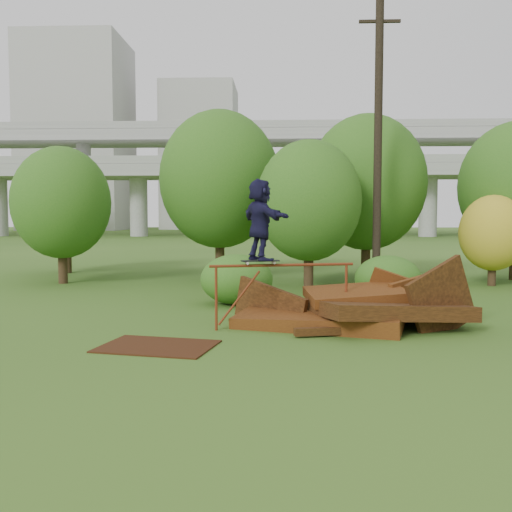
{
  "coord_description": "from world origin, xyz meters",
  "views": [
    {
      "loc": [
        -0.25,
        -11.22,
        2.53
      ],
      "look_at": [
        -0.8,
        2.0,
        1.6
      ],
      "focal_mm": 40.0,
      "sensor_mm": 36.0,
      "label": 1
    }
  ],
  "objects_px": {
    "flat_plate": "(157,346)",
    "utility_pole": "(378,143)",
    "skater": "(260,220)",
    "scrap_pile": "(352,311)"
  },
  "relations": [
    {
      "from": "flat_plate",
      "to": "utility_pole",
      "type": "height_order",
      "value": "utility_pole"
    },
    {
      "from": "flat_plate",
      "to": "utility_pole",
      "type": "distance_m",
      "value": 11.91
    },
    {
      "from": "skater",
      "to": "utility_pole",
      "type": "distance_m",
      "value": 8.6
    },
    {
      "from": "skater",
      "to": "flat_plate",
      "type": "xyz_separation_m",
      "value": [
        -1.93,
        -1.89,
        -2.44
      ]
    },
    {
      "from": "skater",
      "to": "utility_pole",
      "type": "xyz_separation_m",
      "value": [
        3.8,
        7.27,
        2.57
      ]
    },
    {
      "from": "skater",
      "to": "utility_pole",
      "type": "bearing_deg",
      "value": -58.94
    },
    {
      "from": "scrap_pile",
      "to": "skater",
      "type": "distance_m",
      "value": 2.99
    },
    {
      "from": "skater",
      "to": "utility_pole",
      "type": "height_order",
      "value": "utility_pole"
    },
    {
      "from": "skater",
      "to": "utility_pole",
      "type": "relative_size",
      "value": 0.18
    },
    {
      "from": "flat_plate",
      "to": "utility_pole",
      "type": "xyz_separation_m",
      "value": [
        5.72,
        9.16,
        5.01
      ]
    }
  ]
}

